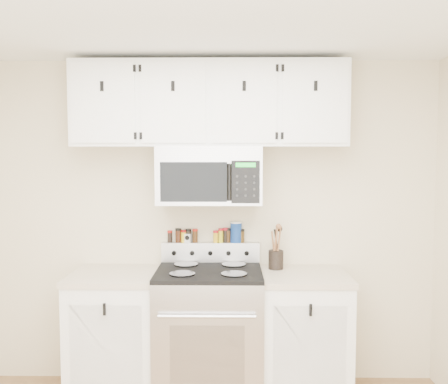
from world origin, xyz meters
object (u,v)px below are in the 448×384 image
utensil_crock (276,258)px  range (209,332)px  microwave (210,175)px  salt_canister (236,232)px

utensil_crock → range: bearing=-162.3°
microwave → salt_canister: bearing=38.1°
range → utensil_crock: size_ratio=3.35×
microwave → utensil_crock: bearing=3.7°
range → salt_canister: 0.78m
range → microwave: 1.15m
range → salt_canister: salt_canister is taller
range → microwave: size_ratio=1.45×
range → utensil_crock: bearing=17.7°
range → utensil_crock: 0.73m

